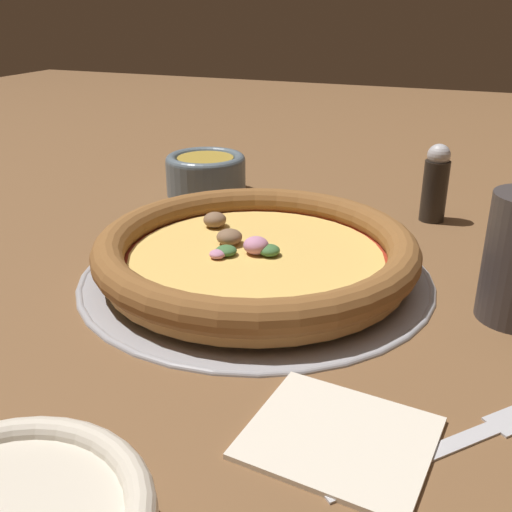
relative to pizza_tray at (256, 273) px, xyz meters
The scene contains 7 objects.
ground_plane 0.00m from the pizza_tray, ahead, with size 3.00×3.00×0.00m, color brown.
pizza_tray is the anchor object (origin of this frame).
pizza 0.02m from the pizza_tray, 154.19° to the left, with size 0.33×0.33×0.04m.
bowl_near 0.30m from the pizza_tray, 126.13° to the left, with size 0.12×0.12×0.06m.
napkin 0.26m from the pizza_tray, 55.89° to the right, with size 0.13×0.11×0.01m.
fork 0.29m from the pizza_tray, 41.18° to the right, with size 0.13×0.15×0.00m.
pepper_shaker 0.29m from the pizza_tray, 58.67° to the left, with size 0.03×0.03×0.10m.
Camera 1 is at (0.21, -0.53, 0.27)m, focal length 42.00 mm.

